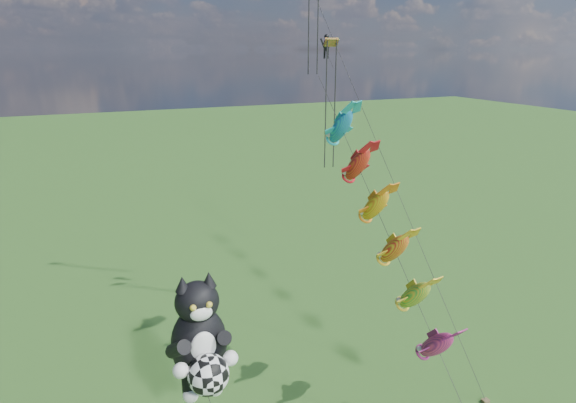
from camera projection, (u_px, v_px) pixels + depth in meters
name	position (u px, v px, depth m)	size (l,w,h in m)	color
cat_kite_rig	(201.00, 341.00, 19.71)	(2.91, 4.24, 10.92)	brown
fish_windsock_rig	(385.00, 227.00, 26.55)	(2.28, 15.88, 17.82)	brown
parafoil_rig	(329.00, 47.00, 33.20)	(4.08, 17.19, 27.29)	brown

